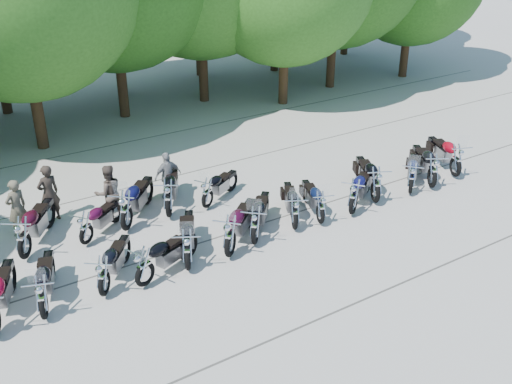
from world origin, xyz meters
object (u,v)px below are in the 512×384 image
motorcycle_3 (144,266)px  rider_1 (109,193)px  motorcycle_2 (103,275)px  motorcycle_9 (354,196)px  motorcycle_14 (23,236)px  motorcycle_11 (412,177)px  motorcycle_17 (168,197)px  motorcycle_15 (85,227)px  motorcycle_8 (321,207)px  motorcycle_6 (255,224)px  motorcycle_7 (295,211)px  motorcycle_1 (42,296)px  rider_2 (168,176)px  motorcycle_4 (187,249)px  motorcycle_16 (126,209)px  rider_0 (17,208)px  rider_3 (49,193)px  motorcycle_5 (230,235)px  motorcycle_10 (376,184)px  motorcycle_12 (433,170)px  motorcycle_18 (207,192)px  motorcycle_13 (457,159)px

motorcycle_3 → rider_1: (0.57, 3.87, 0.24)m
motorcycle_2 → motorcycle_9: bearing=-141.5°
rider_1 → motorcycle_14: bearing=22.6°
motorcycle_11 → motorcycle_17: motorcycle_17 is taller
motorcycle_14 → motorcycle_15: bearing=-150.9°
motorcycle_8 → motorcycle_2: bearing=21.4°
motorcycle_6 → motorcycle_7: (1.41, 0.08, -0.03)m
motorcycle_1 → motorcycle_15: (1.89, 2.69, -0.07)m
motorcycle_9 → rider_2: 5.87m
motorcycle_4 → motorcycle_3: bearing=32.7°
motorcycle_16 → rider_0: size_ratio=1.49×
rider_3 → motorcycle_15: bearing=89.7°
motorcycle_16 → rider_1: 1.01m
motorcycle_2 → motorcycle_5: 3.44m
motorcycle_10 → motorcycle_17: bearing=2.4°
motorcycle_14 → rider_3: rider_3 is taller
motorcycle_1 → motorcycle_12: bearing=-159.5°
motorcycle_16 → rider_1: size_ratio=1.46×
motorcycle_17 → rider_1: bearing=-0.3°
motorcycle_16 → rider_0: rider_0 is taller
motorcycle_2 → motorcycle_18: size_ratio=1.06×
motorcycle_18 → motorcycle_17: bearing=55.8°
motorcycle_14 → motorcycle_16: 2.85m
motorcycle_1 → motorcycle_18: bearing=-133.8°
motorcycle_6 → rider_3: (-4.32, 4.53, 0.23)m
motorcycle_2 → motorcycle_5: size_ratio=0.87×
motorcycle_7 → motorcycle_18: bearing=-31.5°
motorcycle_8 → motorcycle_17: size_ratio=0.85×
motorcycle_8 → motorcycle_17: bearing=-16.4°
motorcycle_11 → motorcycle_13: motorcycle_13 is taller
motorcycle_6 → motorcycle_10: (4.56, 0.08, 0.04)m
motorcycle_2 → motorcycle_18: 5.06m
motorcycle_5 → motorcycle_10: (5.47, 0.27, -0.01)m
motorcycle_2 → rider_2: bearing=-92.7°
rider_1 → motorcycle_4: bearing=103.1°
rider_1 → motorcycle_5: bearing=119.6°
motorcycle_11 → motorcycle_13: bearing=-128.8°
motorcycle_5 → motorcycle_12: size_ratio=1.02×
motorcycle_3 → motorcycle_12: (10.27, 0.10, 0.06)m
motorcycle_2 → motorcycle_4: (2.20, -0.09, 0.05)m
motorcycle_14 → rider_1: (2.73, 0.95, 0.16)m
motorcycle_3 → rider_0: bearing=1.1°
motorcycle_10 → rider_2: 6.57m
motorcycle_8 → rider_3: rider_3 is taller
motorcycle_3 → motorcycle_14: size_ratio=0.89×
motorcycle_12 → rider_2: (-7.63, 4.10, 0.10)m
motorcycle_7 → motorcycle_15: (-5.34, 2.45, -0.05)m
motorcycle_6 → motorcycle_15: size_ratio=1.15×
motorcycle_2 → motorcycle_13: 12.59m
rider_0 → rider_3: bearing=179.6°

